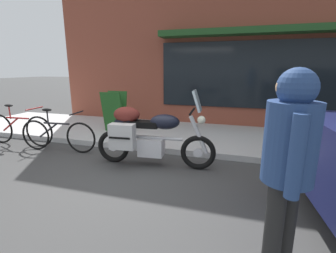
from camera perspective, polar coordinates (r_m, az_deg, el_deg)
name	(u,v)px	position (r m, az deg, el deg)	size (l,w,h in m)	color
ground_plane	(123,179)	(4.06, -10.44, -12.05)	(80.00, 80.00, 0.00)	#3C3C3C
touring_motorcycle	(146,134)	(4.34, -5.09, -1.75)	(2.19, 0.78, 1.38)	black
parked_bicycle	(57,135)	(5.66, -24.42, -1.77)	(1.73, 0.48, 0.92)	black
pedestrian_walking	(289,155)	(2.05, 26.34, -6.05)	(0.38, 0.56, 1.74)	black
sandwich_board_sign	(114,112)	(6.46, -12.38, 3.42)	(0.55, 0.43, 1.03)	#1E511E
second_bicycle_by_cafe	(19,129)	(6.56, -31.47, -0.43)	(1.79, 0.48, 0.94)	black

